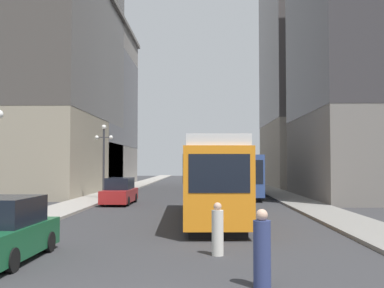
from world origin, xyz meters
name	(u,v)px	position (x,y,z in m)	size (l,w,h in m)	color
sidewalk_left	(122,190)	(-7.61, 40.00, 0.07)	(2.69, 120.00, 0.15)	gray
sidewalk_right	(268,190)	(7.61, 40.00, 0.07)	(2.69, 120.00, 0.15)	gray
streetcar	(210,178)	(1.12, 15.01, 2.10)	(3.07, 13.30, 3.89)	black
transit_bus	(242,174)	(4.11, 31.40, 1.95)	(2.90, 12.92, 3.45)	black
parked_car_left_near	(120,192)	(-4.97, 23.87, 0.84)	(1.95, 5.02, 1.82)	black
parked_car_left_mid	(4,231)	(-4.97, 5.18, 0.84)	(1.95, 4.50, 1.82)	black
pedestrian_crossing_near	(262,251)	(2.08, 2.44, 0.82)	(0.40, 0.40, 1.77)	navy
pedestrian_crossing_far	(218,231)	(1.20, 6.08, 0.75)	(0.36, 0.36, 1.61)	beige
lamp_post_left_far	(104,150)	(-6.87, 27.47, 3.86)	(1.41, 0.36, 5.67)	#333338
building_left_corner	(25,42)	(-16.86, 37.04, 14.92)	(16.42, 23.56, 28.96)	gray
building_left_midblock	(76,102)	(-15.42, 50.33, 10.69)	(13.53, 21.97, 20.78)	gray
building_right_corner	(368,25)	(14.24, 29.11, 14.05)	(11.18, 15.69, 27.26)	slate
building_right_midblock	(330,55)	(16.71, 49.09, 16.30)	(16.11, 17.33, 31.60)	#A89E8E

